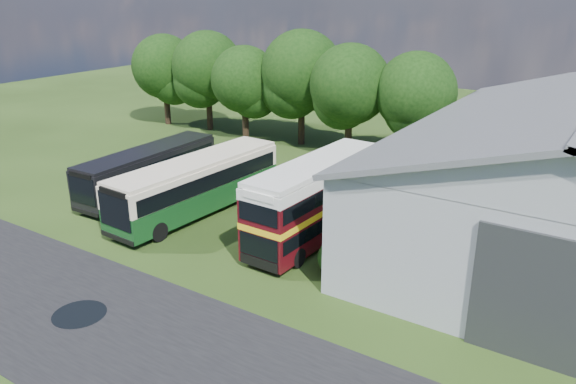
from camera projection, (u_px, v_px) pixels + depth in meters
The scene contains 15 objects.
ground at pixel (158, 294), 24.80m from camera, with size 120.00×120.00×0.00m, color #203410.
asphalt_road at pixel (157, 351), 20.90m from camera, with size 60.00×8.00×0.02m, color black.
puddle at pixel (79, 315), 23.22m from camera, with size 2.20×2.20×0.01m, color black.
tree_far_left at pixel (164, 67), 53.56m from camera, with size 6.12×6.12×8.64m.
tree_left_a at pixel (207, 67), 51.27m from camera, with size 6.46×6.46×9.12m.
tree_left_b at pixel (244, 80), 48.13m from camera, with size 5.78×5.78×8.16m.
tree_mid at pixel (302, 71), 46.26m from camera, with size 6.80×6.80×9.60m.
tree_right_a at pixel (350, 84), 43.08m from camera, with size 6.26×6.26×8.83m.
tree_right_b at pixel (416, 93), 41.22m from camera, with size 5.98×5.98×8.45m.
shrub_front at pixel (335, 272), 26.63m from camera, with size 1.70×1.70×1.70m, color #194714.
shrub_mid at pixel (354, 257), 28.20m from camera, with size 1.60×1.60×1.60m, color #194714.
shrub_back at pixel (371, 242), 29.78m from camera, with size 1.80×1.80×1.80m, color #194714.
bus_green_single at pixel (197, 185), 33.18m from camera, with size 3.34×12.03×3.28m.
bus_maroon_double at pixel (317, 200), 29.63m from camera, with size 2.89×10.11×4.31m.
bus_dark_single at pixel (149, 170), 36.46m from camera, with size 2.78×10.71×2.93m.
Camera 1 is at (16.71, -15.03, 12.77)m, focal length 35.00 mm.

